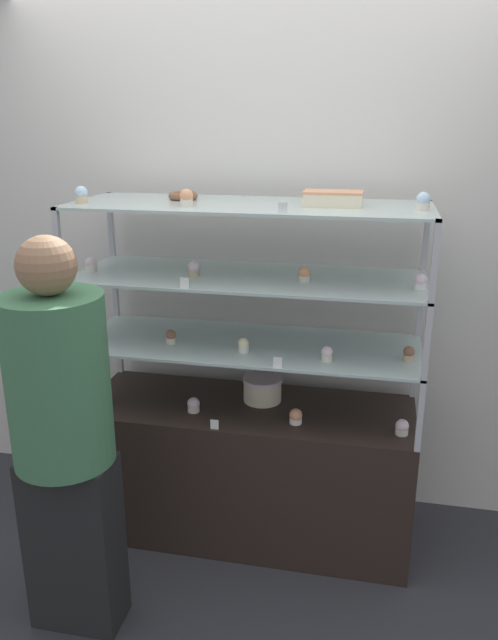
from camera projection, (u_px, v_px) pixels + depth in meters
The scene contains 30 objects.
ground_plane at pixel (249, 527), 3.14m from camera, with size 20.00×20.00×0.00m, color #2D2D33.
back_wall at pixel (266, 256), 3.13m from camera, with size 8.00×0.05×2.60m.
display_base at pixel (249, 468), 3.03m from camera, with size 1.53×0.55×0.67m.
display_riser_lower at pixel (249, 346), 2.84m from camera, with size 1.53×0.55×0.31m.
display_riser_middle at pixel (249, 279), 2.74m from camera, with size 1.53×0.55×0.31m.
display_riser_upper at pixel (249, 208), 2.64m from camera, with size 1.53×0.55×0.31m.
layer_cake_centerpiece at pixel (262, 389), 2.97m from camera, with size 0.19×0.19×0.12m.
sheet_cake_frosted at pixel (333, 198), 2.56m from camera, with size 0.24×0.13×0.06m.
cupcake_0 at pixel (101, 396), 2.95m from camera, with size 0.06×0.06×0.07m.
cupcake_1 at pixel (194, 405), 2.86m from camera, with size 0.06×0.06×0.07m.
cupcake_2 at pixel (296, 417), 2.75m from camera, with size 0.06×0.06×0.07m.
cupcake_3 at pixel (402, 427), 2.66m from camera, with size 0.06×0.06×0.07m.
price_tag_0 at pixel (214, 425), 2.70m from camera, with size 0.04×0.00×0.04m.
cupcake_4 at pixel (97, 331), 2.89m from camera, with size 0.05×0.05×0.06m.
cupcake_5 at pixel (171, 337), 2.82m from camera, with size 0.05×0.05×0.06m.
cupcake_6 at pixel (243, 345), 2.71m from camera, with size 0.05×0.05×0.06m.
cupcake_7 at pixel (327, 354), 2.61m from camera, with size 0.05×0.05×0.06m.
cupcake_8 at pixel (409, 354), 2.62m from camera, with size 0.05×0.05×0.06m.
price_tag_1 at pixel (278, 362), 2.55m from camera, with size 0.04×0.00×0.04m.
cupcake_9 at pixel (91, 264), 2.81m from camera, with size 0.05×0.05×0.07m.
cupcake_10 at pixel (194, 268), 2.73m from camera, with size 0.05×0.05×0.07m.
cupcake_11 at pixel (304, 274), 2.63m from camera, with size 0.05×0.05×0.07m.
cupcake_12 at pixel (420, 282), 2.51m from camera, with size 0.05×0.05×0.07m.
price_tag_2 at pixel (184, 283), 2.53m from camera, with size 0.04×0.00×0.04m.
cupcake_13 at pixel (81, 195), 2.65m from camera, with size 0.05×0.05×0.07m.
cupcake_14 at pixel (186, 198), 2.55m from camera, with size 0.05×0.05×0.07m.
cupcake_15 at pixel (423, 201), 2.44m from camera, with size 0.05×0.05×0.07m.
price_tag_3 at pixel (283, 208), 2.35m from camera, with size 0.04×0.00×0.04m.
donut_glazed at pixel (183, 196), 2.77m from camera, with size 0.13×0.13×0.03m.
customer_figure at pixel (64, 433), 2.31m from camera, with size 0.37×0.37×1.59m.
Camera 1 is at (0.55, -2.60, 1.96)m, focal length 35.00 mm.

